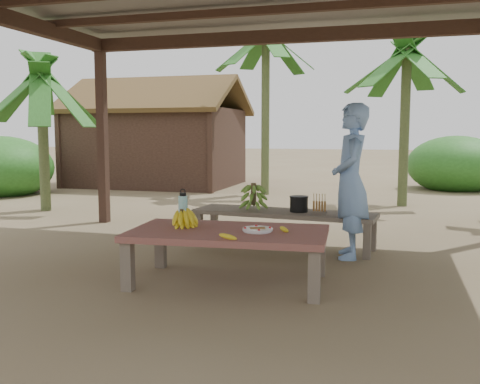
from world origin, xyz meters
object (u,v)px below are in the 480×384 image
(ripe_banana_bunch, at_px, (182,217))
(woman, at_px, (350,181))
(bench, at_px, (284,216))
(cooking_pot, at_px, (299,204))
(work_table, at_px, (228,237))
(water_flask, at_px, (183,208))
(plate, at_px, (258,230))

(ripe_banana_bunch, bearing_deg, woman, 41.23)
(bench, relative_size, ripe_banana_bunch, 7.41)
(bench, bearing_deg, cooking_pot, 3.62)
(work_table, height_order, water_flask, water_flask)
(work_table, bearing_deg, woman, 49.33)
(work_table, xyz_separation_m, plate, (0.28, -0.01, 0.08))
(bench, xyz_separation_m, ripe_banana_bunch, (-0.68, -1.59, 0.20))
(ripe_banana_bunch, distance_m, water_flask, 0.27)
(woman, bearing_deg, water_flask, -65.23)
(cooking_pot, distance_m, woman, 0.76)
(cooking_pot, bearing_deg, woman, -25.05)
(work_table, xyz_separation_m, cooking_pot, (0.37, 1.64, 0.11))
(work_table, bearing_deg, water_flask, 147.60)
(ripe_banana_bunch, bearing_deg, water_flask, 109.33)
(plate, distance_m, water_flask, 0.92)
(plate, xyz_separation_m, cooking_pot, (0.09, 1.65, 0.02))
(bench, xyz_separation_m, cooking_pot, (0.18, -0.01, 0.15))
(work_table, relative_size, cooking_pot, 8.76)
(work_table, height_order, cooking_pot, cooking_pot)
(ripe_banana_bunch, relative_size, plate, 1.10)
(bench, xyz_separation_m, woman, (0.80, -0.30, 0.46))
(water_flask, bearing_deg, woman, 33.69)
(ripe_banana_bunch, height_order, cooking_pot, ripe_banana_bunch)
(cooking_pot, bearing_deg, bench, 177.95)
(work_table, relative_size, water_flask, 5.53)
(bench, relative_size, cooking_pot, 10.53)
(bench, bearing_deg, ripe_banana_bunch, -107.30)
(bench, relative_size, water_flask, 6.65)
(ripe_banana_bunch, bearing_deg, bench, 67.04)
(plate, bearing_deg, ripe_banana_bunch, 175.44)
(work_table, distance_m, cooking_pot, 1.69)
(work_table, relative_size, plate, 6.76)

